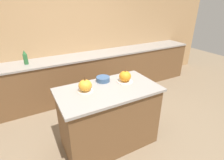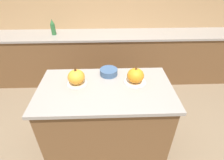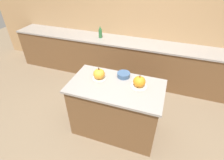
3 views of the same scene
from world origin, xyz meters
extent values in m
plane|color=#847056|center=(0.00, 0.00, 0.00)|extent=(12.00, 12.00, 0.00)
cube|color=tan|center=(0.00, 1.90, 1.25)|extent=(8.00, 0.06, 2.50)
cube|color=brown|center=(0.00, 0.00, 0.45)|extent=(1.31, 0.70, 0.89)
cube|color=gray|center=(0.00, 0.00, 0.91)|extent=(1.37, 0.76, 0.03)
cube|color=brown|center=(0.00, 1.57, 0.45)|extent=(6.00, 0.56, 0.90)
cube|color=gray|center=(0.00, 1.57, 0.91)|extent=(6.00, 0.60, 0.03)
cylinder|color=silver|center=(-0.29, 0.08, 0.93)|extent=(0.20, 0.20, 0.01)
ellipsoid|color=orange|center=(-0.29, 0.08, 1.01)|extent=(0.17, 0.17, 0.15)
cone|color=#4C2D14|center=(-0.29, 0.08, 1.10)|extent=(0.03, 0.03, 0.05)
cylinder|color=silver|center=(0.31, 0.09, 0.93)|extent=(0.23, 0.23, 0.01)
ellipsoid|color=orange|center=(0.31, 0.09, 1.01)|extent=(0.17, 0.17, 0.15)
cone|color=brown|center=(0.31, 0.09, 1.10)|extent=(0.03, 0.03, 0.05)
cylinder|color=#2D6B38|center=(-0.88, 1.57, 1.02)|extent=(0.08, 0.08, 0.18)
cone|color=#2D6B38|center=(-0.88, 1.57, 1.15)|extent=(0.07, 0.07, 0.08)
cylinder|color=#3D5B84|center=(0.04, 0.25, 0.96)|extent=(0.20, 0.20, 0.07)
camera|label=1|loc=(-0.94, -1.84, 2.02)|focal=28.00mm
camera|label=2|loc=(0.02, -1.42, 1.98)|focal=28.00mm
camera|label=3|loc=(0.60, -1.90, 2.44)|focal=28.00mm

